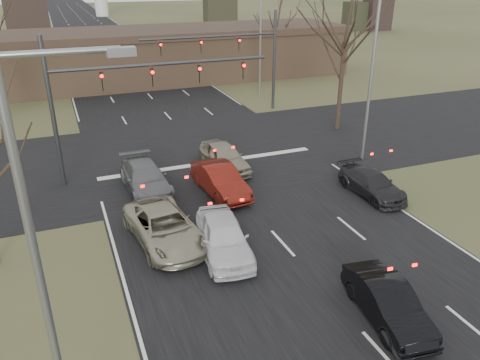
% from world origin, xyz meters
% --- Properties ---
extents(ground, '(360.00, 360.00, 0.00)m').
position_xyz_m(ground, '(0.00, 0.00, 0.00)').
color(ground, '#3D4826').
rests_on(ground, ground).
extents(road_main, '(14.00, 300.00, 0.02)m').
position_xyz_m(road_main, '(0.00, 60.00, 0.01)').
color(road_main, black).
rests_on(road_main, ground).
extents(road_cross, '(200.00, 14.00, 0.02)m').
position_xyz_m(road_cross, '(0.00, 15.00, 0.01)').
color(road_cross, black).
rests_on(road_cross, ground).
extents(building, '(42.40, 10.40, 5.30)m').
position_xyz_m(building, '(2.00, 38.00, 2.67)').
color(building, brown).
rests_on(building, ground).
extents(mast_arm_near, '(12.12, 0.24, 8.00)m').
position_xyz_m(mast_arm_near, '(-5.23, 13.00, 5.07)').
color(mast_arm_near, '#383A3D').
rests_on(mast_arm_near, ground).
extents(mast_arm_far, '(11.12, 0.24, 8.00)m').
position_xyz_m(mast_arm_far, '(6.18, 23.00, 5.02)').
color(mast_arm_far, '#383A3D').
rests_on(mast_arm_far, ground).
extents(streetlight_left, '(2.34, 0.25, 10.00)m').
position_xyz_m(streetlight_left, '(-8.82, -4.00, 5.59)').
color(streetlight_left, gray).
rests_on(streetlight_left, ground).
extents(streetlight_right_near, '(2.34, 0.25, 10.00)m').
position_xyz_m(streetlight_right_near, '(8.82, 10.00, 5.59)').
color(streetlight_right_near, gray).
rests_on(streetlight_right_near, ground).
extents(streetlight_right_far, '(2.34, 0.25, 10.00)m').
position_xyz_m(streetlight_right_far, '(9.32, 27.00, 5.59)').
color(streetlight_right_far, gray).
rests_on(streetlight_right_far, ground).
extents(tree_right_near, '(6.90, 6.90, 11.50)m').
position_xyz_m(tree_right_near, '(11.00, 16.00, 8.90)').
color(tree_right_near, black).
rests_on(tree_right_near, ground).
extents(tree_right_far, '(5.40, 5.40, 9.00)m').
position_xyz_m(tree_right_far, '(15.00, 35.00, 6.96)').
color(tree_right_far, black).
rests_on(tree_right_far, ground).
extents(car_silver_suv, '(3.08, 5.60, 1.49)m').
position_xyz_m(car_silver_suv, '(-4.70, 5.02, 0.74)').
color(car_silver_suv, '#A39D84').
rests_on(car_silver_suv, ground).
extents(car_white_sedan, '(2.44, 4.84, 1.58)m').
position_xyz_m(car_white_sedan, '(-2.62, 3.25, 0.79)').
color(car_white_sedan, silver).
rests_on(car_white_sedan, ground).
extents(car_black_hatch, '(2.01, 4.33, 1.37)m').
position_xyz_m(car_black_hatch, '(1.10, -2.60, 0.69)').
color(car_black_hatch, black).
rests_on(car_black_hatch, ground).
extents(car_charcoal_sedan, '(1.90, 4.43, 1.27)m').
position_xyz_m(car_charcoal_sedan, '(6.50, 5.64, 0.64)').
color(car_charcoal_sedan, black).
rests_on(car_charcoal_sedan, ground).
extents(car_grey_ahead, '(2.28, 5.20, 1.49)m').
position_xyz_m(car_grey_ahead, '(-4.44, 10.52, 0.74)').
color(car_grey_ahead, slate).
rests_on(car_grey_ahead, ground).
extents(car_red_ahead, '(2.02, 4.78, 1.53)m').
position_xyz_m(car_red_ahead, '(-0.84, 8.75, 0.77)').
color(car_red_ahead, '#60150D').
rests_on(car_red_ahead, ground).
extents(car_silver_ahead, '(2.11, 4.70, 1.57)m').
position_xyz_m(car_silver_ahead, '(0.50, 11.78, 0.78)').
color(car_silver_ahead, gray).
rests_on(car_silver_ahead, ground).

